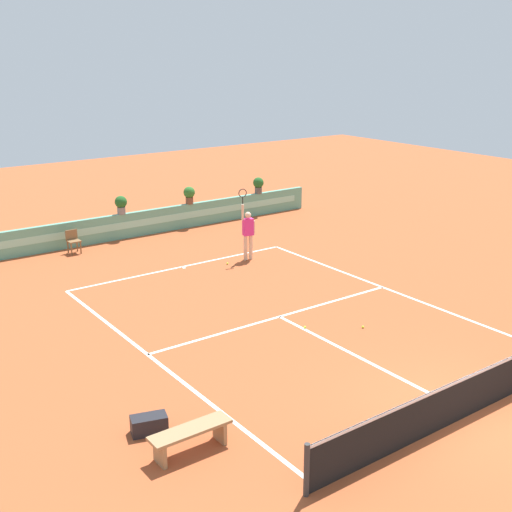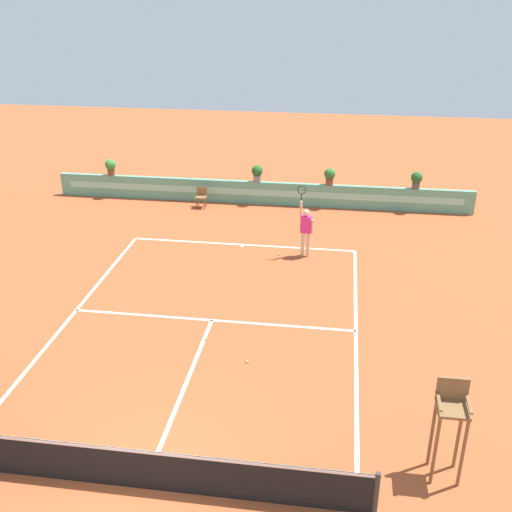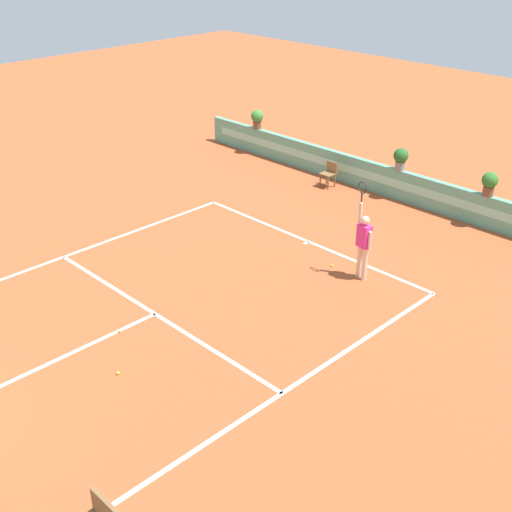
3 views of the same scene
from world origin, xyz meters
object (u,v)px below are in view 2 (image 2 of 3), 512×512
tennis_player (306,228)px  tennis_ball_by_sideline (206,339)px  umpire_chair (450,419)px  potted_plant_far_left (111,166)px  potted_plant_right (330,175)px  tennis_ball_near_baseline (247,361)px  potted_plant_far_right (417,179)px  ball_kid_chair (201,196)px  tennis_ball_mid_court (279,254)px  potted_plant_centre (257,172)px

tennis_player → tennis_ball_by_sideline: tennis_player is taller
umpire_chair → potted_plant_far_left: (-12.41, 15.13, 0.07)m
potted_plant_right → tennis_ball_by_sideline: bearing=-104.8°
potted_plant_right → potted_plant_far_left: bearing=180.0°
tennis_ball_near_baseline → potted_plant_far_right: potted_plant_far_right is taller
ball_kid_chair → tennis_ball_mid_court: 5.89m
tennis_ball_near_baseline → tennis_ball_by_sideline: same height
tennis_ball_by_sideline → potted_plant_centre: (-0.16, 11.03, 1.38)m
ball_kid_chair → tennis_ball_mid_court: (3.83, -4.46, -0.44)m
potted_plant_centre → potted_plant_far_right: (6.65, 0.00, 0.00)m
potted_plant_centre → tennis_ball_near_baseline: bearing=-83.1°
tennis_ball_mid_court → tennis_ball_by_sideline: size_ratio=1.00×
umpire_chair → ball_kid_chair: 16.58m
ball_kid_chair → potted_plant_far_right: size_ratio=1.17×
tennis_player → tennis_ball_by_sideline: 6.40m
tennis_ball_mid_court → potted_plant_centre: size_ratio=0.09×
tennis_ball_near_baseline → tennis_ball_mid_court: 6.74m
tennis_ball_near_baseline → potted_plant_far_right: size_ratio=0.09×
tennis_ball_near_baseline → potted_plant_far_left: bearing=123.7°
ball_kid_chair → potted_plant_right: size_ratio=1.17×
umpire_chair → potted_plant_centre: (-5.88, 15.13, 0.07)m
potted_plant_far_right → tennis_ball_near_baseline: bearing=-113.6°
potted_plant_far_left → ball_kid_chair: bearing=-9.8°
tennis_ball_mid_court → potted_plant_centre: bearing=106.4°
ball_kid_chair → tennis_ball_mid_court: bearing=-49.3°
ball_kid_chair → tennis_ball_near_baseline: ball_kid_chair is taller
tennis_ball_mid_court → potted_plant_right: size_ratio=0.09×
umpire_chair → tennis_player: size_ratio=0.83×
tennis_ball_near_baseline → tennis_ball_by_sideline: 1.56m
ball_kid_chair → tennis_ball_by_sideline: bearing=-76.6°
umpire_chair → potted_plant_far_left: umpire_chair is taller
tennis_ball_by_sideline → potted_plant_centre: size_ratio=0.09×
umpire_chair → tennis_ball_near_baseline: 5.63m
tennis_ball_by_sideline → potted_plant_far_left: (-6.68, 11.03, 1.38)m
ball_kid_chair → tennis_ball_by_sideline: 10.60m
tennis_ball_mid_court → potted_plant_far_left: size_ratio=0.09×
ball_kid_chair → potted_plant_right: (5.38, 0.73, 0.93)m
tennis_ball_mid_court → tennis_ball_by_sideline: (-1.37, -5.84, 0.00)m
tennis_ball_mid_court → tennis_ball_by_sideline: same height
umpire_chair → potted_plant_far_left: 19.57m
tennis_player → potted_plant_far_left: (-8.97, 5.14, 0.36)m
tennis_player → umpire_chair: bearing=-71.0°
potted_plant_centre → ball_kid_chair: bearing=-162.4°
tennis_player → potted_plant_far_right: tennis_player is taller
tennis_player → tennis_ball_near_baseline: (-1.01, -6.79, -1.02)m
tennis_player → potted_plant_far_right: size_ratio=3.57×
potted_plant_centre → potted_plant_far_left: bearing=180.0°
tennis_ball_near_baseline → potted_plant_centre: potted_plant_centre is taller
potted_plant_far_left → potted_plant_right: size_ratio=1.00×
ball_kid_chair → potted_plant_far_left: bearing=170.2°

